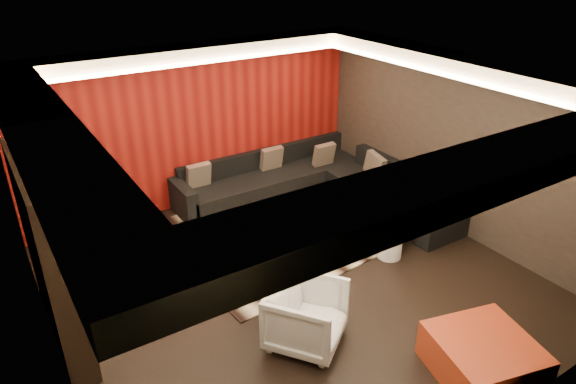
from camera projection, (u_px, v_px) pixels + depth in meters
floor at (293, 282)px, 7.10m from camera, size 6.00×6.00×0.02m
ceiling at (294, 80)px, 5.86m from camera, size 6.00×6.00×0.02m
wall_back at (197, 126)px, 8.75m from camera, size 6.00×0.02×2.80m
wall_left at (37, 263)px, 5.02m from camera, size 0.02×6.00×2.80m
wall_right at (456, 144)px, 7.94m from camera, size 0.02×6.00×2.80m
red_feature_wall at (198, 126)px, 8.72m from camera, size 5.98×0.05×2.78m
soffit_back at (199, 52)px, 7.95m from camera, size 6.00×0.60×0.22m
soffit_front at (490, 169)px, 3.87m from camera, size 6.00×0.60×0.22m
soffit_left at (43, 133)px, 4.60m from camera, size 0.60×4.80×0.22m
soffit_right at (454, 63)px, 7.22m from camera, size 0.60×4.80×0.22m
cove_back at (208, 61)px, 7.73m from camera, size 4.80×0.08×0.04m
cove_front at (453, 165)px, 4.17m from camera, size 4.80×0.08×0.04m
cove_left at (84, 135)px, 4.81m from camera, size 0.08×4.80×0.04m
cove_right at (436, 72)px, 7.10m from camera, size 0.08×4.80×0.04m
tv_surround at (49, 256)px, 5.68m from camera, size 0.30×2.00×2.20m
tv_screen at (58, 224)px, 5.61m from camera, size 0.04×1.30×0.80m
tv_shelf at (71, 281)px, 5.94m from camera, size 0.04×1.60×0.04m
rug at (293, 225)px, 8.47m from camera, size 4.26×3.35×0.02m
coffee_table at (375, 237)px, 7.93m from camera, size 1.53×1.53×0.20m
drum_stool at (252, 281)px, 6.72m from camera, size 0.41×0.41×0.41m
striped_pouf at (251, 248)px, 7.50m from camera, size 0.79×0.79×0.36m
white_side_table at (390, 243)px, 7.56m from camera, size 0.42×0.42×0.45m
orange_ottoman at (483, 357)px, 5.50m from camera, size 1.22×1.22×0.45m
armchair at (307, 316)px, 5.87m from camera, size 1.14×1.15×0.76m
sectional_sofa at (317, 186)px, 9.23m from camera, size 3.65×3.50×0.75m
throw_pillows at (293, 163)px, 9.28m from camera, size 3.11×1.66×0.50m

